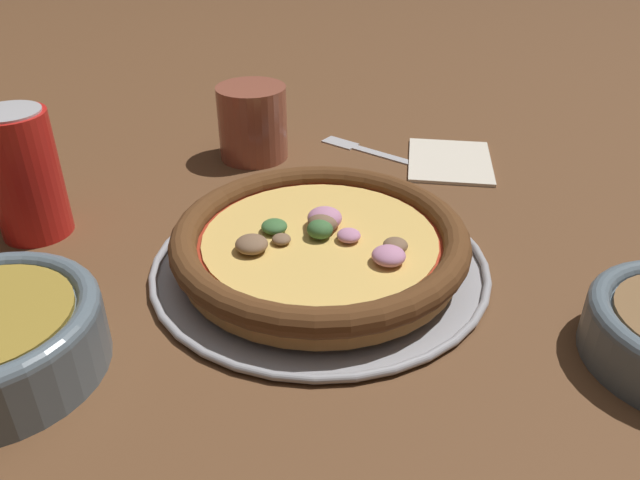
% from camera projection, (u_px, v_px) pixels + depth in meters
% --- Properties ---
extents(ground_plane, '(3.00, 3.00, 0.00)m').
position_uv_depth(ground_plane, '(320.00, 267.00, 0.56)').
color(ground_plane, brown).
extents(pizza_tray, '(0.30, 0.30, 0.01)m').
position_uv_depth(pizza_tray, '(320.00, 264.00, 0.56)').
color(pizza_tray, '#9E9EA3').
rests_on(pizza_tray, ground_plane).
extents(pizza, '(0.26, 0.26, 0.04)m').
position_uv_depth(pizza, '(320.00, 242.00, 0.55)').
color(pizza, '#A86B33').
rests_on(pizza, pizza_tray).
extents(drinking_cup, '(0.08, 0.08, 0.09)m').
position_uv_depth(drinking_cup, '(253.00, 122.00, 0.75)').
color(drinking_cup, brown).
rests_on(drinking_cup, ground_plane).
extents(napkin, '(0.13, 0.11, 0.01)m').
position_uv_depth(napkin, '(450.00, 160.00, 0.75)').
color(napkin, beige).
rests_on(napkin, ground_plane).
extents(fork, '(0.08, 0.16, 0.00)m').
position_uv_depth(fork, '(372.00, 152.00, 0.78)').
color(fork, '#B7B7BC').
rests_on(fork, ground_plane).
extents(beverage_can, '(0.07, 0.07, 0.12)m').
position_uv_depth(beverage_can, '(27.00, 173.00, 0.58)').
color(beverage_can, red).
rests_on(beverage_can, ground_plane).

